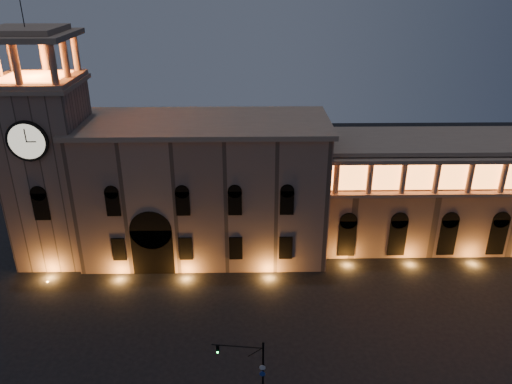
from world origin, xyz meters
TOP-DOWN VIEW (x-y plane):
  - ground at (0.00, 0.00)m, footprint 160.00×160.00m
  - government_building at (-2.08, 21.93)m, footprint 30.80×12.80m
  - clock_tower at (-20.50, 20.98)m, footprint 9.80×9.80m
  - colonnade_wing at (32.00, 23.92)m, footprint 40.60×11.50m
  - traffic_light at (3.92, -3.61)m, footprint 4.54×0.84m

SIDE VIEW (x-z plane):
  - ground at x=0.00m, z-range 0.00..0.00m
  - traffic_light at x=3.92m, z-range 0.16..6.42m
  - colonnade_wing at x=32.00m, z-range 0.08..14.58m
  - government_building at x=-2.08m, z-range -0.03..17.57m
  - clock_tower at x=-20.50m, z-range -3.70..28.70m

